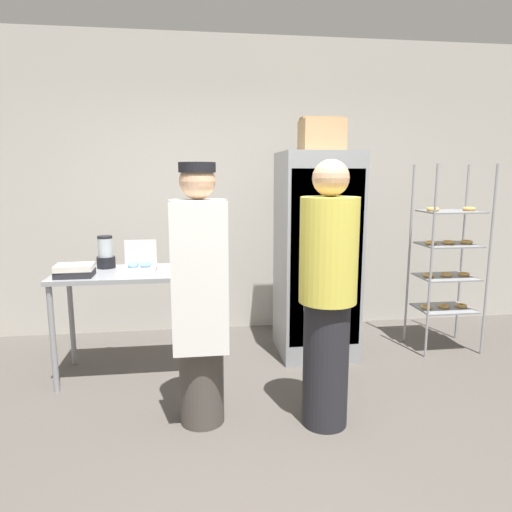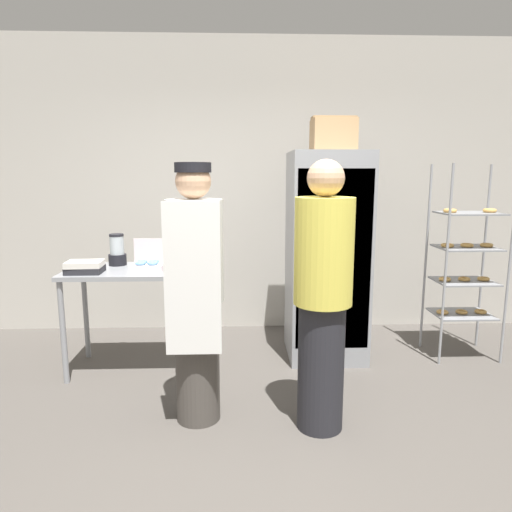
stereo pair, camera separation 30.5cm
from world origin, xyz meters
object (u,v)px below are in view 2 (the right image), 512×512
object	(u,v)px
binder_stack	(85,267)
person_baker	(196,291)
baking_rack	(466,264)
refrigerator	(327,257)
donut_box	(148,264)
cardboard_storage_box	(333,135)
person_customer	(323,297)
blender_pitcher	(117,251)

from	to	relation	value
binder_stack	person_baker	xyz separation A→B (m)	(0.93, -0.69, -0.03)
baking_rack	binder_stack	distance (m)	3.23
refrigerator	donut_box	world-z (taller)	refrigerator
baking_rack	person_baker	world-z (taller)	baking_rack
donut_box	binder_stack	bearing A→B (deg)	-167.47
baking_rack	donut_box	distance (m)	2.76
binder_stack	person_baker	world-z (taller)	person_baker
cardboard_storage_box	person_customer	distance (m)	1.72
donut_box	blender_pitcher	distance (m)	0.37
cardboard_storage_box	person_customer	size ratio (longest dim) A/B	0.22
cardboard_storage_box	person_customer	xyz separation A→B (m)	(-0.30, -1.29, -1.09)
blender_pitcher	cardboard_storage_box	world-z (taller)	cardboard_storage_box
person_baker	refrigerator	bearing A→B (deg)	45.81
baking_rack	blender_pitcher	world-z (taller)	baking_rack
binder_stack	baking_rack	bearing A→B (deg)	6.09
donut_box	blender_pitcher	world-z (taller)	blender_pitcher
donut_box	cardboard_storage_box	world-z (taller)	cardboard_storage_box
refrigerator	binder_stack	size ratio (longest dim) A/B	6.44
baking_rack	person_customer	bearing A→B (deg)	-142.00
person_baker	person_customer	distance (m)	0.81
person_baker	person_customer	xyz separation A→B (m)	(0.80, -0.13, -0.01)
baking_rack	refrigerator	bearing A→B (deg)	177.61
refrigerator	person_baker	xyz separation A→B (m)	(-1.05, -1.08, -0.03)
cardboard_storage_box	person_customer	bearing A→B (deg)	-103.04
refrigerator	person_baker	size ratio (longest dim) A/B	1.07
binder_stack	person_customer	distance (m)	1.91
person_customer	donut_box	bearing A→B (deg)	143.70
person_customer	person_baker	bearing A→B (deg)	170.77
blender_pitcher	person_baker	distance (m)	1.26
donut_box	baking_rack	bearing A→B (deg)	4.97
blender_pitcher	baking_rack	bearing A→B (deg)	0.51
cardboard_storage_box	blender_pitcher	bearing A→B (deg)	-175.13
refrigerator	cardboard_storage_box	bearing A→B (deg)	60.93
binder_stack	cardboard_storage_box	size ratio (longest dim) A/B	0.75
blender_pitcher	binder_stack	world-z (taller)	blender_pitcher
donut_box	binder_stack	xyz separation A→B (m)	(-0.47, -0.10, 0.00)
donut_box	person_customer	xyz separation A→B (m)	(1.26, -0.92, -0.03)
binder_stack	person_customer	size ratio (longest dim) A/B	0.16
baking_rack	person_customer	xyz separation A→B (m)	(-1.49, -1.16, 0.03)
blender_pitcher	binder_stack	size ratio (longest dim) A/B	0.95
donut_box	blender_pitcher	xyz separation A→B (m)	(-0.30, 0.21, 0.07)
binder_stack	cardboard_storage_box	bearing A→B (deg)	13.15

